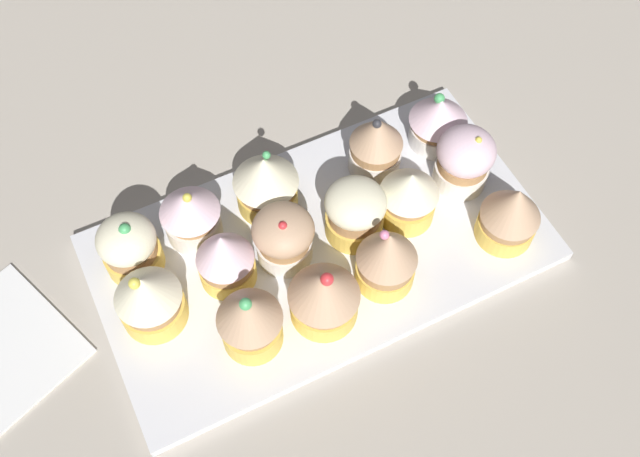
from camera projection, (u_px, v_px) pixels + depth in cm
name	position (u px, v px, depth cm)	size (l,w,h in cm)	color
ground_plane	(320.00, 258.00, 72.96)	(180.00, 180.00, 3.00)	#B2A899
baking_tray	(320.00, 248.00, 71.16)	(42.72, 23.21, 1.20)	silver
cupcake_0	(438.00, 120.00, 74.39)	(5.98, 5.98, 6.52)	white
cupcake_1	(376.00, 144.00, 72.21)	(5.32, 5.32, 7.74)	white
cupcake_2	(266.00, 181.00, 69.89)	(6.38, 6.38, 7.50)	#EFC651
cupcake_3	(190.00, 213.00, 68.34)	(5.73, 5.73, 7.03)	white
cupcake_4	(129.00, 247.00, 66.79)	(5.45, 5.45, 6.85)	#EFC651
cupcake_5	(464.00, 159.00, 71.50)	(5.78, 5.78, 7.19)	white
cupcake_6	(409.00, 195.00, 69.43)	(5.69, 5.69, 6.74)	#EFC651
cupcake_7	(353.00, 208.00, 68.78)	(5.82, 5.82, 6.57)	#EFC651
cupcake_8	(284.00, 237.00, 67.29)	(5.78, 5.78, 6.60)	white
cupcake_9	(225.00, 257.00, 65.82)	(5.33, 5.33, 7.14)	#EFC651
cupcake_10	(149.00, 299.00, 63.78)	(5.97, 5.97, 7.37)	#EFC651
cupcake_11	(511.00, 213.00, 68.11)	(5.67, 5.67, 7.33)	#EFC651
cupcake_12	(387.00, 257.00, 65.45)	(5.59, 5.59, 8.03)	#EFC651
cupcake_13	(324.00, 293.00, 63.71)	(6.44, 6.44, 7.86)	#EFC651
cupcake_14	(250.00, 319.00, 62.09)	(5.75, 5.75, 8.45)	#EFC651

